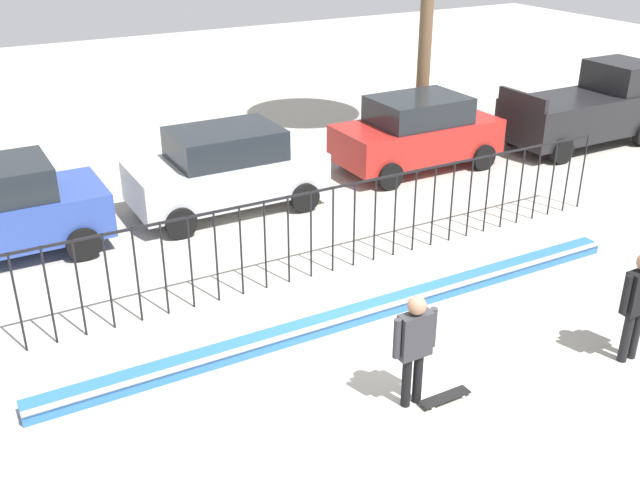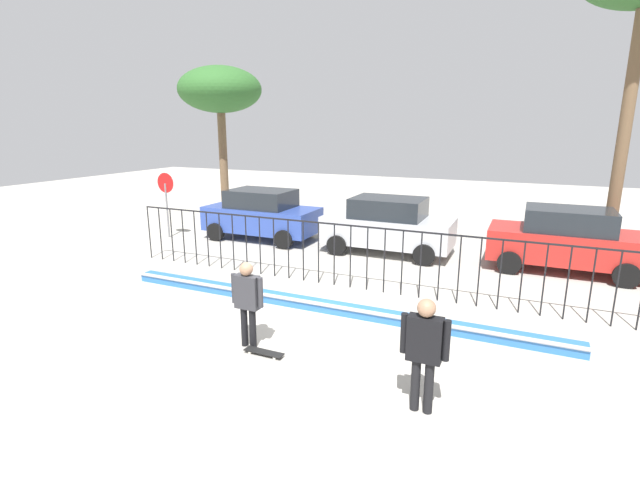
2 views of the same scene
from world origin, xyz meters
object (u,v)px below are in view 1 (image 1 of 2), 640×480
at_px(skateboard, 445,397).
at_px(parked_car_red, 417,132).
at_px(skateboarder, 415,341).
at_px(camera_operator, 639,298).
at_px(pickup_truck, 587,109).
at_px(parked_car_silver, 227,169).

distance_m(skateboard, parked_car_red, 9.90).
height_order(skateboarder, camera_operator, camera_operator).
distance_m(camera_operator, pickup_truck, 11.22).
xyz_separation_m(parked_car_silver, parked_car_red, (5.38, 0.20, 0.00)).
bearing_deg(parked_car_red, pickup_truck, -6.26).
height_order(skateboard, camera_operator, camera_operator).
height_order(skateboard, pickup_truck, pickup_truck).
bearing_deg(skateboarder, camera_operator, -31.58).
xyz_separation_m(parked_car_silver, pickup_truck, (10.83, -0.45, 0.06)).
xyz_separation_m(skateboarder, parked_car_red, (5.88, 8.04, -0.07)).
bearing_deg(parked_car_red, skateboard, -122.75).
xyz_separation_m(skateboard, camera_operator, (3.12, -0.54, 1.03)).
xyz_separation_m(skateboarder, camera_operator, (3.57, -0.73, 0.05)).
relative_size(parked_car_red, pickup_truck, 0.91).
distance_m(camera_operator, parked_car_silver, 9.11).
height_order(skateboarder, skateboard, skateboarder).
bearing_deg(parked_car_silver, pickup_truck, -0.56).
distance_m(parked_car_red, pickup_truck, 5.48).
height_order(camera_operator, parked_car_silver, parked_car_silver).
bearing_deg(pickup_truck, skateboard, -140.92).
bearing_deg(skateboard, skateboarder, 160.19).
distance_m(skateboard, camera_operator, 3.33).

